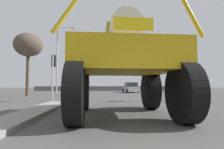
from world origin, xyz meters
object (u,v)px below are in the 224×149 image
at_px(bare_tree_left, 28,45).
at_px(sedan_ahead, 131,88).
at_px(oversize_sprayer, 123,65).
at_px(traffic_signal_near_left, 53,66).
at_px(traffic_signal_near_right, 179,60).
at_px(streetlight_far_left, 59,56).

bearing_deg(bare_tree_left, sedan_ahead, 34.53).
relative_size(sedan_ahead, bare_tree_left, 0.64).
xyz_separation_m(oversize_sprayer, bare_tree_left, (-8.75, 12.42, 3.40)).
height_order(sedan_ahead, traffic_signal_near_left, traffic_signal_near_left).
relative_size(sedan_ahead, traffic_signal_near_right, 1.05).
bearing_deg(traffic_signal_near_right, traffic_signal_near_left, 179.93).
distance_m(traffic_signal_near_right, streetlight_far_left, 15.82).
height_order(traffic_signal_near_left, traffic_signal_near_right, traffic_signal_near_right).
xyz_separation_m(sedan_ahead, traffic_signal_near_right, (1.47, -14.60, 2.25)).
height_order(oversize_sprayer, streetlight_far_left, streetlight_far_left).
bearing_deg(streetlight_far_left, traffic_signal_near_right, -43.15).
xyz_separation_m(traffic_signal_near_left, bare_tree_left, (-4.41, 6.30, 2.86)).
distance_m(traffic_signal_near_left, streetlight_far_left, 11.25).
relative_size(sedan_ahead, streetlight_far_left, 0.48).
distance_m(sedan_ahead, streetlight_far_left, 11.50).
bearing_deg(traffic_signal_near_right, oversize_sprayer, -127.94).
height_order(sedan_ahead, bare_tree_left, bare_tree_left).
bearing_deg(oversize_sprayer, streetlight_far_left, 18.93).
bearing_deg(traffic_signal_near_right, bare_tree_left, 154.97).
xyz_separation_m(traffic_signal_near_right, streetlight_far_left, (-11.45, 10.74, 1.96)).
xyz_separation_m(traffic_signal_near_right, bare_tree_left, (-13.51, 6.31, 2.36)).
distance_m(sedan_ahead, bare_tree_left, 15.33).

